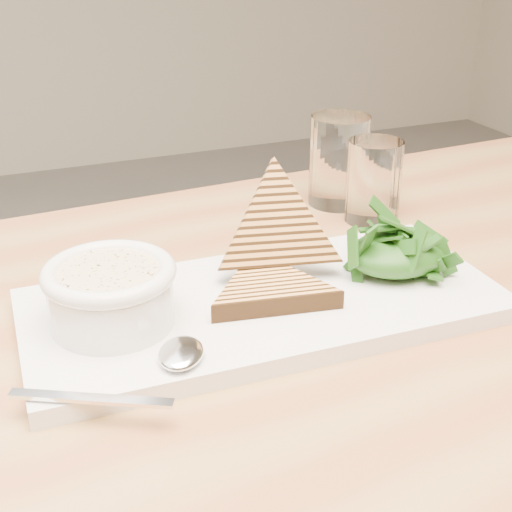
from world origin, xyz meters
name	(u,v)px	position (x,y,z in m)	size (l,w,h in m)	color
table_top	(426,333)	(0.22, 0.22, 0.71)	(1.22, 0.81, 0.04)	#A07944
platter	(264,305)	(0.08, 0.28, 0.74)	(0.44, 0.20, 0.02)	white
soup_bowl	(112,302)	(-0.06, 0.29, 0.77)	(0.11, 0.11, 0.04)	white
soup	(109,275)	(-0.06, 0.29, 0.80)	(0.09, 0.09, 0.01)	beige
bowl_rim	(109,273)	(-0.06, 0.29, 0.80)	(0.11, 0.11, 0.01)	white
sandwich_flat	(269,289)	(0.08, 0.28, 0.76)	(0.14, 0.14, 0.02)	#CE8E48
sandwich_lean	(278,230)	(0.11, 0.32, 0.79)	(0.14, 0.14, 0.08)	#CE8E48
salad_base	(397,253)	(0.22, 0.28, 0.77)	(0.10, 0.08, 0.04)	#0F340A
arugula_pile	(398,246)	(0.22, 0.28, 0.78)	(0.11, 0.10, 0.05)	#275C1B
spoon_bowl	(181,353)	(-0.02, 0.21, 0.75)	(0.04, 0.05, 0.01)	silver
spoon_handle	(91,398)	(-0.10, 0.18, 0.75)	(0.12, 0.01, 0.00)	silver
glass_near	(373,181)	(0.29, 0.44, 0.78)	(0.06, 0.06, 0.10)	white
glass_far	(339,161)	(0.27, 0.50, 0.79)	(0.07, 0.07, 0.11)	white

